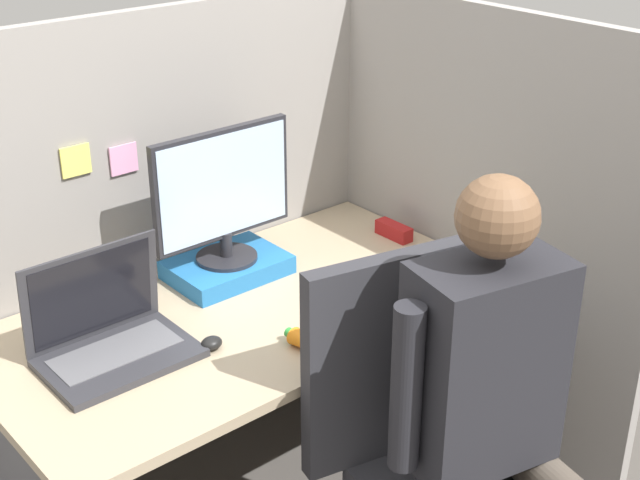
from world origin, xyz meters
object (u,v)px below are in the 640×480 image
Objects in this scene: carrot_toy at (309,345)px; person at (504,407)px; laptop at (111,338)px; stapler at (394,231)px; office_chair at (435,456)px; paper_box at (227,267)px; monitor at (223,192)px.

carrot_toy is 0.52m from person.
person is at bearing -72.38° from carrot_toy.
laptop is 1.04m from stapler.
paper_box is at bearing 92.23° from office_chair.
stapler is 0.84× the size of carrot_toy.
carrot_toy is at bearing -39.37° from laptop.
office_chair is at bearing -87.77° from paper_box.
office_chair is at bearing -70.21° from carrot_toy.
office_chair is at bearing -127.60° from stapler.
stapler is (0.57, -0.13, -0.24)m from monitor.
paper_box is 0.26× the size of person.
paper_box is 0.98m from person.
monitor is 0.94m from office_chair.
office_chair is (-0.53, -0.69, -0.21)m from stapler.
monitor is 0.35× the size of person.
monitor reaches higher than laptop.
paper_box is 0.49m from carrot_toy.
monitor is at bearing 20.05° from laptop.
paper_box is at bearing 19.75° from laptop.
monitor is 3.43× the size of stapler.
laptop reaches higher than carrot_toy.
stapler is at bearing -13.29° from monitor.
monitor is 0.63m from stapler.
monitor is 0.55m from laptop.
paper_box reaches higher than stapler.
monitor is at bearing 93.97° from person.
laptop is at bearing 140.63° from carrot_toy.
laptop is at bearing -177.82° from stapler.
monitor is 1.21× the size of laptop.
stapler is 0.13× the size of office_chair.
laptop is 0.86m from office_chair.
stapler is at bearing 52.40° from office_chair.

